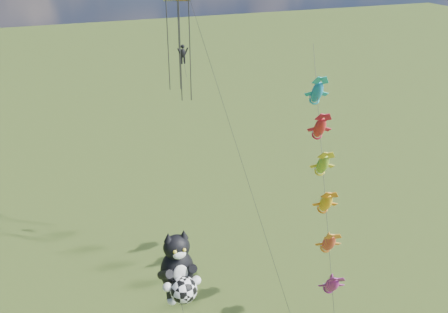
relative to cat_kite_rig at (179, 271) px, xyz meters
name	(u,v)px	position (x,y,z in m)	size (l,w,h in m)	color
cat_kite_rig	(179,271)	(0.00, 0.00, 0.00)	(2.34, 4.10, 11.76)	brown
fish_windsock_rig	(324,184)	(11.87, 3.60, 1.88)	(5.11, 15.20, 19.58)	brown
parafoil_rig	(185,49)	(4.59, 13.22, 10.17)	(5.08, 17.04, 27.35)	brown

